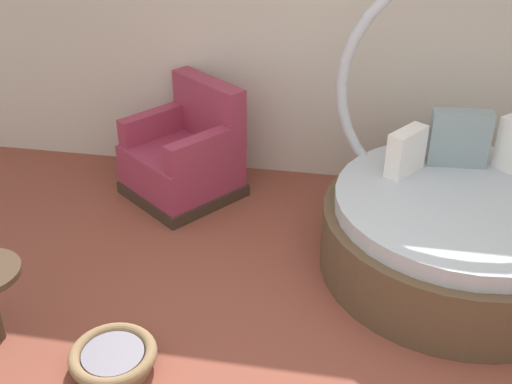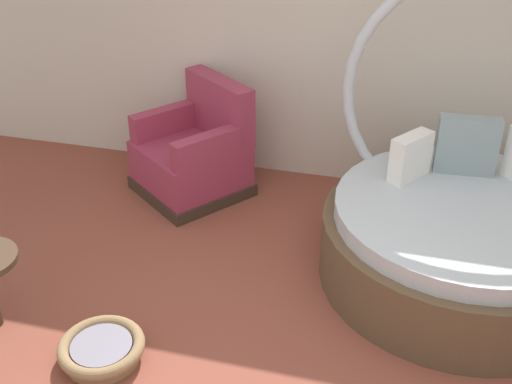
% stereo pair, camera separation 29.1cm
% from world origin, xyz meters
% --- Properties ---
extents(back_wall, '(8.00, 0.12, 2.61)m').
position_xyz_m(back_wall, '(0.00, 2.60, 1.30)').
color(back_wall, beige).
rests_on(back_wall, ground_plane).
extents(round_daybed, '(1.86, 1.86, 2.04)m').
position_xyz_m(round_daybed, '(0.99, 1.40, 0.40)').
color(round_daybed, brown).
rests_on(round_daybed, ground_plane).
extents(red_armchair, '(1.12, 1.12, 0.94)m').
position_xyz_m(red_armchair, '(-1.13, 2.03, 0.33)').
color(red_armchair, '#38281E').
rests_on(red_armchair, ground_plane).
extents(pet_basket, '(0.51, 0.51, 0.13)m').
position_xyz_m(pet_basket, '(-1.02, 0.01, 0.07)').
color(pet_basket, '#8E704C').
rests_on(pet_basket, ground_plane).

